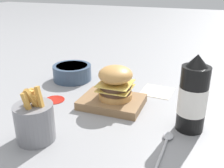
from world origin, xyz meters
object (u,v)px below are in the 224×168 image
(fries_basket, at_px, (35,121))
(spoon, at_px, (166,143))
(ketchup_bottle, at_px, (193,97))
(serving_board, at_px, (112,102))
(side_bowl, at_px, (72,72))
(burger, at_px, (115,82))

(fries_basket, bearing_deg, spoon, 16.32)
(ketchup_bottle, xyz_separation_m, spoon, (-0.05, -0.10, -0.09))
(serving_board, bearing_deg, side_bowl, 145.39)
(side_bowl, bearing_deg, fries_basket, -74.05)
(ketchup_bottle, xyz_separation_m, side_bowl, (-0.49, 0.22, -0.06))
(fries_basket, relative_size, spoon, 0.85)
(fries_basket, xyz_separation_m, side_bowl, (-0.12, 0.41, -0.02))
(burger, relative_size, spoon, 0.62)
(side_bowl, height_order, spoon, side_bowl)
(burger, relative_size, ketchup_bottle, 0.51)
(burger, height_order, fries_basket, fries_basket)
(burger, distance_m, spoon, 0.27)
(fries_basket, xyz_separation_m, spoon, (0.32, 0.09, -0.05))
(serving_board, relative_size, fries_basket, 1.32)
(serving_board, xyz_separation_m, spoon, (0.20, -0.15, -0.01))
(serving_board, xyz_separation_m, fries_basket, (-0.12, -0.25, 0.04))
(serving_board, bearing_deg, ketchup_bottle, -12.78)
(ketchup_bottle, height_order, spoon, ketchup_bottle)
(serving_board, bearing_deg, spoon, -37.28)
(serving_board, relative_size, spoon, 1.13)
(burger, distance_m, fries_basket, 0.29)
(ketchup_bottle, xyz_separation_m, fries_basket, (-0.37, -0.19, -0.04))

